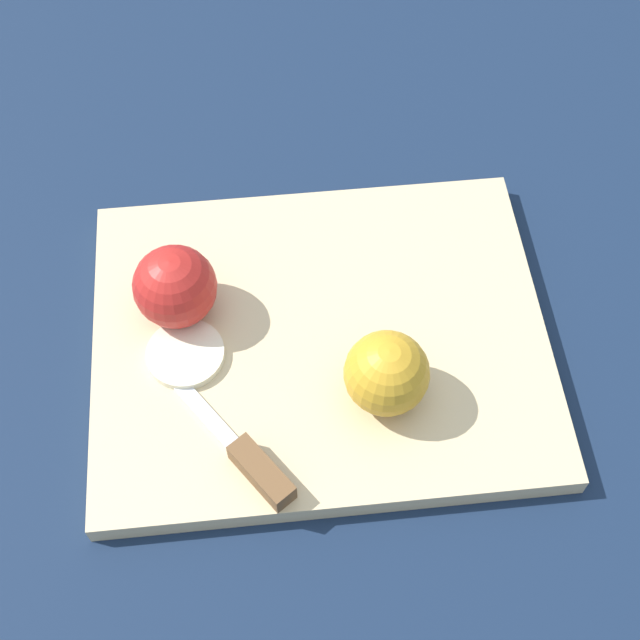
{
  "coord_description": "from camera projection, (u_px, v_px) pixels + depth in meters",
  "views": [
    {
      "loc": [
        0.05,
        0.37,
        0.64
      ],
      "look_at": [
        0.0,
        0.0,
        0.04
      ],
      "focal_mm": 50.0,
      "sensor_mm": 36.0,
      "label": 1
    }
  ],
  "objects": [
    {
      "name": "ground_plane",
      "position": [
        320.0,
        346.0,
        0.74
      ],
      "size": [
        4.0,
        4.0,
        0.0
      ],
      "primitive_type": "plane",
      "color": "#14233D"
    },
    {
      "name": "cutting_board",
      "position": [
        320.0,
        339.0,
        0.73
      ],
      "size": [
        0.37,
        0.31,
        0.02
      ],
      "color": "#D1B789",
      "rests_on": "ground_plane"
    },
    {
      "name": "apple_half_left",
      "position": [
        386.0,
        373.0,
        0.67
      ],
      "size": [
        0.07,
        0.07,
        0.07
      ],
      "rotation": [
        0.0,
        0.0,
        5.03
      ],
      "color": "gold",
      "rests_on": "cutting_board"
    },
    {
      "name": "apple_half_right",
      "position": [
        175.0,
        286.0,
        0.71
      ],
      "size": [
        0.07,
        0.07,
        0.07
      ],
      "rotation": [
        0.0,
        0.0,
        5.54
      ],
      "color": "red",
      "rests_on": "cutting_board"
    },
    {
      "name": "knife",
      "position": [
        252.0,
        462.0,
        0.66
      ],
      "size": [
        0.1,
        0.14,
        0.02
      ],
      "rotation": [
        0.0,
        0.0,
        -0.97
      ],
      "color": "silver",
      "rests_on": "cutting_board"
    },
    {
      "name": "apple_slice",
      "position": [
        185.0,
        354.0,
        0.71
      ],
      "size": [
        0.06,
        0.06,
        0.01
      ],
      "color": "beige",
      "rests_on": "cutting_board"
    }
  ]
}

